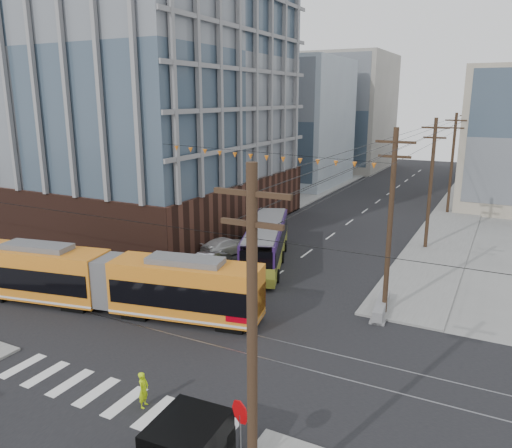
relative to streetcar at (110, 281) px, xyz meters
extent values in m
plane|color=slate|center=(6.46, -4.07, -1.81)|extent=(160.00, 160.00, 0.00)
cube|color=#381E16|center=(-15.54, 18.93, 12.49)|extent=(30.00, 25.00, 28.60)
cube|color=#8C99A5|center=(-10.54, 47.93, 7.19)|extent=(18.00, 16.00, 18.00)
cube|color=gray|center=(-7.54, 67.93, 8.19)|extent=(16.00, 18.00, 20.00)
cylinder|color=black|center=(14.96, -10.07, 3.69)|extent=(0.30, 0.30, 11.00)
cylinder|color=black|center=(14.96, 51.93, 3.69)|extent=(0.30, 0.30, 11.00)
imported|color=#9799A4|center=(1.30, 9.09, -1.14)|extent=(1.51, 4.07, 1.33)
imported|color=silver|center=(0.54, 12.69, -1.11)|extent=(3.18, 5.18, 1.40)
imported|color=#474A53|center=(1.25, 18.30, -1.15)|extent=(3.97, 5.23, 1.32)
imported|color=#B3DB0C|center=(8.20, -6.92, -1.02)|extent=(0.49, 0.64, 1.58)
cube|color=gray|center=(14.76, 7.04, -1.42)|extent=(1.25, 3.89, 0.77)
camera|label=1|loc=(20.76, -21.12, 10.77)|focal=35.00mm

